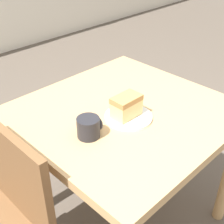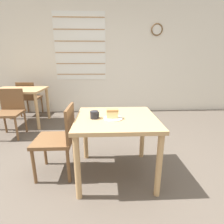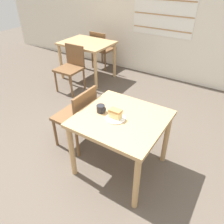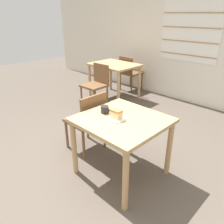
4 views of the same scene
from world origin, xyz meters
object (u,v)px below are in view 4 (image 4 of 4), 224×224
chair_far_opposite (130,72)px  chair_near_window (88,119)px  dining_table_far (114,69)px  plate (116,119)px  cake_slice (116,114)px  chair_far_corner (96,83)px  dining_table_near (122,127)px  coffee_mug (105,110)px

chair_far_opposite → chair_near_window: bearing=120.9°
chair_near_window → chair_far_opposite: 2.69m
chair_far_opposite → dining_table_far: bearing=98.4°
chair_near_window → plate: chair_near_window is taller
chair_near_window → cake_slice: (0.61, -0.10, 0.31)m
dining_table_far → chair_near_window: (1.23, -1.76, -0.17)m
chair_far_corner → plate: (1.76, -1.27, 0.26)m
plate → cake_slice: bearing=141.9°
chair_far_corner → dining_table_near: bearing=-35.6°
chair_far_opposite → coffee_mug: chair_far_opposite is taller
chair_far_corner → coffee_mug: 2.02m
chair_far_corner → plate: bearing=-37.3°
dining_table_near → cake_slice: size_ratio=7.12×
dining_table_near → chair_near_window: chair_near_window is taller
dining_table_near → chair_far_corner: (-1.80, 1.22, -0.14)m
plate → cake_slice: (-0.01, 0.01, 0.05)m
plate → cake_slice: 0.05m
cake_slice → plate: bearing=-38.1°
chair_far_opposite → coffee_mug: (1.71, -2.44, 0.29)m
chair_near_window → chair_far_opposite: bearing=-151.3°
dining_table_far → plate: bearing=-45.4°
chair_far_corner → coffee_mug: bearing=-40.1°
chair_far_corner → chair_near_window: bearing=-47.0°
dining_table_far → dining_table_near: bearing=-44.1°
plate → chair_far_corner: bearing=144.1°
chair_near_window → coffee_mug: size_ratio=8.57×
dining_table_near → cake_slice: 0.18m
cake_slice → dining_table_near: bearing=47.2°
chair_far_corner → dining_table_far: bearing=96.2°
dining_table_far → chair_far_opposite: 0.62m
cake_slice → chair_far_opposite: bearing=127.7°
plate → dining_table_near: bearing=56.7°
cake_slice → coffee_mug: cake_slice is taller
chair_far_opposite → cake_slice: (1.90, -2.46, 0.31)m
dining_table_far → cake_slice: 2.62m
chair_far_corner → cake_slice: chair_far_corner is taller
chair_far_corner → chair_far_opposite: same height
chair_far_corner → cake_slice: 2.19m
dining_table_near → coffee_mug: size_ratio=9.09×
dining_table_far → coffee_mug: bearing=-48.3°
chair_near_window → plate: 0.68m
chair_far_corner → coffee_mug: size_ratio=8.57×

